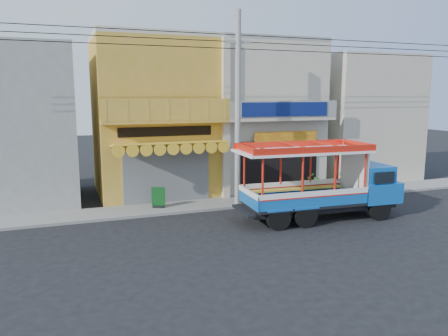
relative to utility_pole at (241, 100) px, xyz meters
name	(u,v)px	position (x,y,z in m)	size (l,w,h in m)	color
ground	(289,224)	(0.85, -3.30, -5.03)	(90.00, 90.00, 0.00)	black
sidewalk	(251,201)	(0.85, 0.70, -4.97)	(30.00, 2.00, 0.12)	slate
shophouse_left	(153,117)	(-3.15, 4.66, -0.92)	(6.00, 7.50, 8.24)	#AD9426
shophouse_right	(256,115)	(2.85, 4.66, -0.93)	(6.00, 6.75, 8.24)	#C0B89D
party_pilaster	(226,121)	(-0.15, 1.55, -1.03)	(0.35, 0.30, 8.00)	#C0B89D
filler_building_left	(9,126)	(-10.15, 4.70, -1.23)	(6.00, 6.00, 7.60)	gray
filler_building_right	(355,118)	(9.85, 4.70, -1.23)	(6.00, 6.00, 7.60)	#C0B89D
utility_pole	(241,100)	(0.00, 0.00, 0.00)	(28.00, 0.26, 9.00)	gray
songthaew_truck	(330,182)	(2.88, -3.11, -3.45)	(7.12, 2.63, 3.28)	black
green_sign	(158,199)	(-3.77, 0.75, -4.51)	(0.60, 0.46, 0.95)	black
potted_plant_a	(306,184)	(4.16, 0.99, -4.40)	(0.93, 0.81, 1.03)	#2B641C
potted_plant_b	(318,186)	(4.47, 0.35, -4.44)	(0.51, 0.41, 0.94)	#2B641C
potted_plant_c	(342,181)	(6.27, 0.83, -4.35)	(0.63, 0.63, 1.12)	#2B641C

